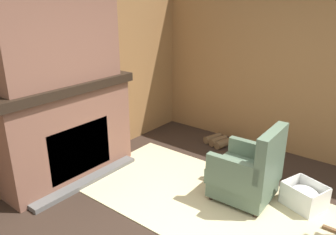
% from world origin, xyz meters
% --- Properties ---
extents(wood_panel_wall_left, '(0.06, 5.60, 2.59)m').
position_xyz_m(wood_panel_wall_left, '(-2.53, 0.00, 1.29)').
color(wood_panel_wall_left, olive).
rests_on(wood_panel_wall_left, ground).
extents(wood_panel_wall_back, '(5.60, 0.09, 2.59)m').
position_xyz_m(wood_panel_wall_back, '(0.04, 2.53, 1.30)').
color(wood_panel_wall_back, olive).
rests_on(wood_panel_wall_back, ground).
extents(fireplace_hearth, '(0.66, 1.87, 1.30)m').
position_xyz_m(fireplace_hearth, '(-2.27, 0.00, 0.65)').
color(fireplace_hearth, brown).
rests_on(fireplace_hearth, ground).
extents(chimney_breast, '(0.39, 1.56, 1.27)m').
position_xyz_m(chimney_breast, '(-2.28, 0.00, 1.93)').
color(chimney_breast, brown).
rests_on(chimney_breast, fireplace_hearth).
extents(area_rug, '(3.47, 1.64, 0.01)m').
position_xyz_m(area_rug, '(-0.41, 0.62, 0.01)').
color(area_rug, '#C6B789').
rests_on(area_rug, ground).
extents(armchair, '(0.71, 0.67, 0.95)m').
position_xyz_m(armchair, '(-0.20, 0.93, 0.35)').
color(armchair, '#516651').
rests_on(armchair, ground).
extents(firewood_stack, '(0.45, 0.41, 0.12)m').
position_xyz_m(firewood_stack, '(-1.24, 2.10, 0.06)').
color(firewood_stack, brown).
rests_on(firewood_stack, ground).
extents(laundry_basket, '(0.51, 0.48, 0.29)m').
position_xyz_m(laundry_basket, '(0.39, 1.20, 0.14)').
color(laundry_basket, white).
rests_on(laundry_basket, ground).
extents(oil_lamp_vase, '(0.13, 0.13, 0.29)m').
position_xyz_m(oil_lamp_vase, '(-2.32, -0.49, 1.40)').
color(oil_lamp_vase, silver).
rests_on(oil_lamp_vase, fireplace_hearth).
extents(storage_case, '(0.13, 0.21, 0.15)m').
position_xyz_m(storage_case, '(-2.32, 0.18, 1.37)').
color(storage_case, gray).
rests_on(storage_case, fireplace_hearth).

